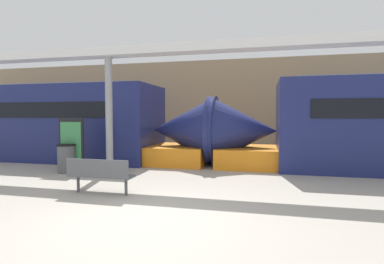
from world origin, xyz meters
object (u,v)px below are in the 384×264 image
at_px(train_right, 29,124).
at_px(poster_board, 71,145).
at_px(bench_near, 100,173).
at_px(support_column_near, 109,115).
at_px(trash_bin, 66,158).

distance_m(train_right, poster_board, 4.77).
bearing_deg(bench_near, support_column_near, 114.54).
xyz_separation_m(train_right, bench_near, (6.42, -4.99, -1.00)).
bearing_deg(poster_board, support_column_near, 9.47).
relative_size(bench_near, trash_bin, 1.69).
relative_size(trash_bin, poster_board, 0.53).
distance_m(trash_bin, support_column_near, 2.00).
bearing_deg(support_column_near, bench_near, -65.93).
relative_size(poster_board, support_column_near, 0.47).
bearing_deg(trash_bin, support_column_near, 15.89).
bearing_deg(bench_near, trash_bin, 138.92).
bearing_deg(poster_board, bench_near, -44.52).
bearing_deg(train_right, support_column_near, -24.29).
relative_size(trash_bin, support_column_near, 0.25).
bearing_deg(train_right, poster_board, -33.06).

